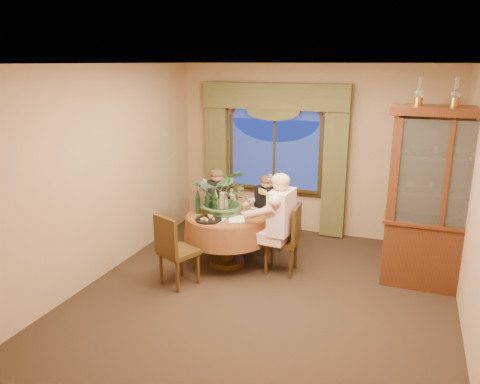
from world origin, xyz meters
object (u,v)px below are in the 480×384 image
(dining_table, at_px, (227,240))
(person_pink, at_px, (281,226))
(centerpiece_plant, at_px, (225,172))
(wine_bottle_5, at_px, (198,202))
(wine_bottle_4, at_px, (215,203))
(chair_right, at_px, (281,239))
(wine_bottle_0, at_px, (214,198))
(wine_bottle_2, at_px, (207,202))
(person_back, at_px, (217,207))
(oil_lamp_center, at_px, (456,92))
(person_scarf, at_px, (268,214))
(wine_bottle_1, at_px, (215,201))
(chair_back_right, at_px, (265,221))
(stoneware_vase, at_px, (223,202))
(wine_bottle_3, at_px, (205,200))
(chair_front_left, at_px, (179,250))
(china_cabinet, at_px, (443,201))
(chair_back, at_px, (225,216))
(oil_lamp_left, at_px, (419,91))
(olive_bowl, at_px, (229,215))

(dining_table, height_order, person_pink, person_pink)
(centerpiece_plant, distance_m, wine_bottle_5, 0.57)
(wine_bottle_4, bearing_deg, dining_table, 9.56)
(chair_right, xyz_separation_m, wine_bottle_0, (-1.06, 0.15, 0.44))
(wine_bottle_2, bearing_deg, chair_right, 3.51)
(person_pink, bearing_deg, person_back, 63.93)
(oil_lamp_center, bearing_deg, wine_bottle_0, -177.25)
(person_scarf, bearing_deg, chair_right, 153.21)
(oil_lamp_center, relative_size, person_pink, 0.24)
(wine_bottle_1, bearing_deg, chair_back_right, 48.24)
(stoneware_vase, height_order, wine_bottle_4, wine_bottle_4)
(oil_lamp_center, height_order, wine_bottle_0, oil_lamp_center)
(wine_bottle_4, bearing_deg, person_pink, -2.77)
(person_scarf, bearing_deg, wine_bottle_3, 69.64)
(oil_lamp_center, distance_m, chair_front_left, 3.87)
(oil_lamp_center, bearing_deg, china_cabinet, 0.00)
(china_cabinet, distance_m, chair_back, 3.17)
(chair_back, bearing_deg, china_cabinet, 149.26)
(chair_right, height_order, person_pink, person_pink)
(stoneware_vase, bearing_deg, oil_lamp_left, 4.78)
(person_pink, height_order, wine_bottle_0, person_pink)
(dining_table, xyz_separation_m, wine_bottle_5, (-0.40, -0.08, 0.54))
(chair_back_right, xyz_separation_m, centerpiece_plant, (-0.42, -0.58, 0.86))
(dining_table, bearing_deg, oil_lamp_left, 7.67)
(dining_table, xyz_separation_m, person_scarf, (0.40, 0.66, 0.23))
(china_cabinet, bearing_deg, olive_bowl, -172.01)
(dining_table, height_order, wine_bottle_5, wine_bottle_5)
(chair_back, relative_size, chair_front_left, 1.00)
(centerpiece_plant, bearing_deg, stoneware_vase, 142.86)
(chair_back, xyz_separation_m, wine_bottle_3, (-0.05, -0.63, 0.44))
(chair_back_right, height_order, wine_bottle_2, wine_bottle_2)
(oil_lamp_center, distance_m, chair_back_right, 3.15)
(wine_bottle_2, distance_m, wine_bottle_4, 0.11)
(wine_bottle_3, relative_size, wine_bottle_5, 1.00)
(oil_lamp_center, xyz_separation_m, centerpiece_plant, (-2.82, -0.24, -1.15))
(stoneware_vase, bearing_deg, wine_bottle_4, -116.74)
(person_scarf, height_order, wine_bottle_0, person_scarf)
(centerpiece_plant, distance_m, wine_bottle_1, 0.44)
(oil_lamp_center, distance_m, wine_bottle_5, 3.56)
(oil_lamp_center, bearing_deg, person_scarf, 171.81)
(wine_bottle_5, bearing_deg, wine_bottle_0, 60.91)
(oil_lamp_left, height_order, wine_bottle_4, oil_lamp_left)
(person_scarf, xyz_separation_m, stoneware_vase, (-0.50, -0.55, 0.29))
(chair_right, distance_m, chair_back_right, 0.77)
(wine_bottle_5, bearing_deg, chair_front_left, -85.45)
(wine_bottle_3, bearing_deg, person_scarf, 38.32)
(chair_back, bearing_deg, centerpiece_plant, 88.57)
(dining_table, distance_m, person_pink, 0.88)
(wine_bottle_0, height_order, wine_bottle_5, same)
(person_back, xyz_separation_m, olive_bowl, (0.50, -0.75, 0.16))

